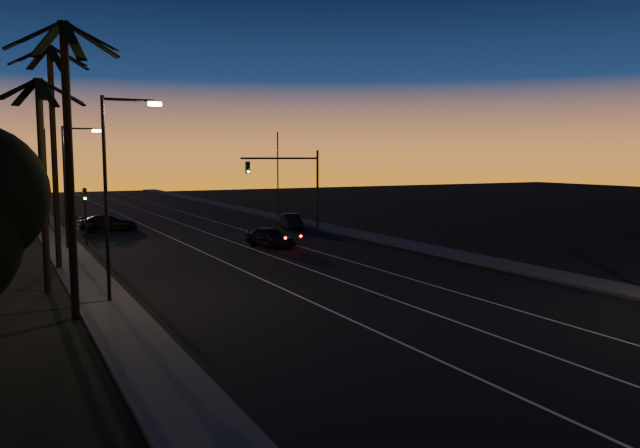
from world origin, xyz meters
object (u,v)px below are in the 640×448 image
signal_mast (293,176)px  right_car (291,221)px  cross_car (108,223)px  lead_car (270,237)px

signal_mast → right_car: bearing=67.7°
signal_mast → right_car: 4.95m
signal_mast → right_car: (1.05, 2.56, -4.11)m
signal_mast → cross_car: size_ratio=1.39×
lead_car → cross_car: (-8.78, 15.13, 0.01)m
signal_mast → cross_car: 16.52m
signal_mast → cross_car: signal_mast is taller
cross_car → right_car: bearing=-20.0°
cross_car → lead_car: bearing=-59.9°
right_car → lead_car: bearing=-122.4°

